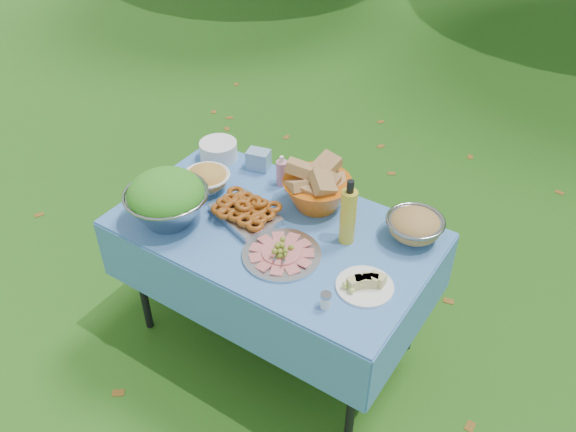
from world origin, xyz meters
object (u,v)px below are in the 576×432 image
object	(u,v)px
oil_bottle	(348,212)
picnic_table	(275,286)
salad_bowl	(166,199)
charcuterie_platter	(282,249)
pasta_bowl_steel	(415,225)
plate_stack	(219,150)
bread_bowl	(317,186)

from	to	relation	value
oil_bottle	picnic_table	bearing A→B (deg)	-162.09
salad_bowl	oil_bottle	bearing A→B (deg)	23.49
salad_bowl	charcuterie_platter	bearing A→B (deg)	8.43
pasta_bowl_steel	oil_bottle	distance (m)	0.32
pasta_bowl_steel	oil_bottle	bearing A→B (deg)	-142.41
picnic_table	plate_stack	distance (m)	0.79
pasta_bowl_steel	charcuterie_platter	world-z (taller)	pasta_bowl_steel
salad_bowl	plate_stack	xyz separation A→B (m)	(-0.14, 0.55, -0.08)
oil_bottle	charcuterie_platter	bearing A→B (deg)	-127.08
pasta_bowl_steel	bread_bowl	bearing A→B (deg)	-175.73
picnic_table	salad_bowl	xyz separation A→B (m)	(-0.44, -0.23, 0.51)
picnic_table	charcuterie_platter	size ratio (longest dim) A/B	4.18
salad_bowl	plate_stack	distance (m)	0.57
salad_bowl	pasta_bowl_steel	distance (m)	1.13
salad_bowl	oil_bottle	size ratio (longest dim) A/B	1.19
picnic_table	charcuterie_platter	bearing A→B (deg)	-45.74
oil_bottle	bread_bowl	bearing A→B (deg)	148.88
plate_stack	pasta_bowl_steel	size ratio (longest dim) A/B	0.77
pasta_bowl_steel	oil_bottle	size ratio (longest dim) A/B	0.79
salad_bowl	bread_bowl	size ratio (longest dim) A/B	1.17
salad_bowl	charcuterie_platter	size ratio (longest dim) A/B	1.11
charcuterie_platter	oil_bottle	xyz separation A→B (m)	(0.19, 0.25, 0.12)
charcuterie_platter	bread_bowl	bearing A→B (deg)	98.94
picnic_table	plate_stack	xyz separation A→B (m)	(-0.58, 0.32, 0.43)
salad_bowl	plate_stack	bearing A→B (deg)	104.31
salad_bowl	plate_stack	size ratio (longest dim) A/B	1.94
plate_stack	oil_bottle	xyz separation A→B (m)	(0.90, -0.22, 0.11)
bread_bowl	pasta_bowl_steel	xyz separation A→B (m)	(0.49, 0.04, -0.04)
picnic_table	plate_stack	bearing A→B (deg)	151.00
salad_bowl	bread_bowl	distance (m)	0.70
salad_bowl	pasta_bowl_steel	size ratio (longest dim) A/B	1.50
plate_stack	charcuterie_platter	distance (m)	0.85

